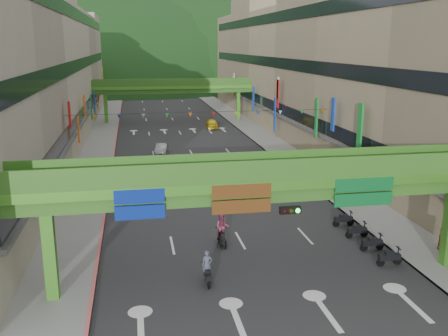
% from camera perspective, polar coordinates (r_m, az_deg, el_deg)
% --- Properties ---
extents(road_slab, '(18.00, 140.00, 0.02)m').
position_cam_1_polar(road_slab, '(69.68, -4.73, 3.47)').
color(road_slab, '#28282B').
rests_on(road_slab, ground).
extents(sidewalk_left, '(4.00, 140.00, 0.15)m').
position_cam_1_polar(sidewalk_left, '(69.49, -13.81, 3.14)').
color(sidewalk_left, gray).
rests_on(sidewalk_left, ground).
extents(sidewalk_right, '(4.00, 140.00, 0.15)m').
position_cam_1_polar(sidewalk_right, '(71.55, 4.08, 3.82)').
color(sidewalk_right, gray).
rests_on(sidewalk_right, ground).
extents(curb_left, '(0.20, 140.00, 0.18)m').
position_cam_1_polar(curb_left, '(69.39, -12.24, 3.23)').
color(curb_left, '#CC5959').
rests_on(curb_left, ground).
extents(curb_right, '(0.20, 140.00, 0.18)m').
position_cam_1_polar(curb_right, '(71.10, 2.60, 3.78)').
color(curb_right, gray).
rests_on(curb_right, ground).
extents(building_row_left, '(12.80, 95.00, 19.00)m').
position_cam_1_polar(building_row_left, '(69.38, -20.92, 10.44)').
color(building_row_left, '#9E937F').
rests_on(building_row_left, ground).
extents(building_row_right, '(12.80, 95.00, 19.00)m').
position_cam_1_polar(building_row_right, '(72.89, 10.38, 11.24)').
color(building_row_right, gray).
rests_on(building_row_right, ground).
extents(overpass_near, '(28.00, 12.27, 7.10)m').
position_cam_1_polar(overpass_near, '(25.85, 7.08, -2.89)').
color(overpass_near, '#4C9E2D').
rests_on(overpass_near, ground).
extents(overpass_far, '(28.00, 2.20, 7.10)m').
position_cam_1_polar(overpass_far, '(83.77, -5.85, 8.94)').
color(overpass_far, '#4C9E2D').
rests_on(overpass_far, ground).
extents(hill_left, '(168.00, 140.00, 112.00)m').
position_cam_1_polar(hill_left, '(178.84, -13.19, 9.56)').
color(hill_left, '#1C4419').
rests_on(hill_left, ground).
extents(hill_right, '(208.00, 176.00, 128.00)m').
position_cam_1_polar(hill_right, '(201.10, -1.29, 10.37)').
color(hill_right, '#1C4419').
rests_on(hill_right, ground).
extents(bunting_string, '(26.00, 0.36, 0.47)m').
position_cam_1_polar(bunting_string, '(49.11, -2.53, 6.12)').
color(bunting_string, black).
rests_on(bunting_string, ground).
extents(scooter_rider_near, '(0.58, 1.60, 1.93)m').
position_cam_1_polar(scooter_rider_near, '(27.44, -1.93, -11.45)').
color(scooter_rider_near, black).
rests_on(scooter_rider_near, ground).
extents(scooter_rider_mid, '(1.00, 1.59, 2.17)m').
position_cam_1_polar(scooter_rider_mid, '(32.24, -0.20, -6.98)').
color(scooter_rider_mid, black).
rests_on(scooter_rider_mid, ground).
extents(scooter_rider_left, '(1.06, 1.60, 2.11)m').
position_cam_1_polar(scooter_rider_left, '(50.21, -7.16, 0.51)').
color(scooter_rider_left, '#94969C').
rests_on(scooter_rider_left, ground).
extents(scooter_rider_far, '(0.85, 1.58, 1.90)m').
position_cam_1_polar(scooter_rider_far, '(51.19, -5.98, 0.68)').
color(scooter_rider_far, maroon).
rests_on(scooter_rider_far, ground).
extents(parked_scooter_row, '(1.60, 7.15, 1.08)m').
position_cam_1_polar(parked_scooter_row, '(33.91, 15.73, -7.54)').
color(parked_scooter_row, black).
rests_on(parked_scooter_row, ground).
extents(car_silver, '(1.89, 3.96, 1.25)m').
position_cam_1_polar(car_silver, '(59.25, -7.16, 2.15)').
color(car_silver, gray).
rests_on(car_silver, ground).
extents(car_yellow, '(1.89, 4.33, 1.45)m').
position_cam_1_polar(car_yellow, '(77.20, -1.39, 5.09)').
color(car_yellow, yellow).
rests_on(car_yellow, ground).
extents(pedestrian_red, '(0.96, 0.80, 1.80)m').
position_cam_1_polar(pedestrian_red, '(34.32, 23.91, -7.31)').
color(pedestrian_red, '#AA401B').
rests_on(pedestrian_red, ground).
extents(pedestrian_dark, '(0.95, 0.42, 1.60)m').
position_cam_1_polar(pedestrian_dark, '(43.50, 12.26, -2.17)').
color(pedestrian_dark, black).
rests_on(pedestrian_dark, ground).
extents(pedestrian_blue, '(0.92, 0.69, 1.77)m').
position_cam_1_polar(pedestrian_blue, '(48.31, 9.84, -0.34)').
color(pedestrian_blue, '#383D59').
rests_on(pedestrian_blue, ground).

